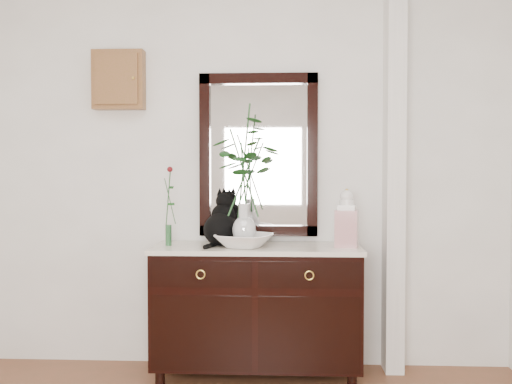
# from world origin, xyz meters

# --- Properties ---
(wall_back) EXTENTS (3.60, 0.04, 2.70)m
(wall_back) POSITION_xyz_m (0.00, 1.98, 1.35)
(wall_back) COLOR white
(wall_back) RESTS_ON ground
(pilaster) EXTENTS (0.12, 0.20, 2.70)m
(pilaster) POSITION_xyz_m (1.00, 1.90, 1.35)
(pilaster) COLOR white
(pilaster) RESTS_ON ground
(sideboard) EXTENTS (1.33, 0.52, 0.82)m
(sideboard) POSITION_xyz_m (0.10, 1.73, 0.47)
(sideboard) COLOR black
(sideboard) RESTS_ON ground
(wall_mirror) EXTENTS (0.80, 0.06, 1.10)m
(wall_mirror) POSITION_xyz_m (0.10, 1.97, 1.44)
(wall_mirror) COLOR black
(wall_mirror) RESTS_ON wall_back
(key_cabinet) EXTENTS (0.35, 0.10, 0.40)m
(key_cabinet) POSITION_xyz_m (-0.85, 1.94, 1.95)
(key_cabinet) COLOR brown
(key_cabinet) RESTS_ON wall_back
(cat) EXTENTS (0.31, 0.35, 0.35)m
(cat) POSITION_xyz_m (-0.13, 1.76, 1.02)
(cat) COLOR black
(cat) RESTS_ON sideboard
(lotus_bowl) EXTENTS (0.44, 0.44, 0.09)m
(lotus_bowl) POSITION_xyz_m (0.02, 1.66, 0.89)
(lotus_bowl) COLOR white
(lotus_bowl) RESTS_ON sideboard
(vase_branches) EXTENTS (0.44, 0.44, 0.89)m
(vase_branches) POSITION_xyz_m (0.02, 1.66, 1.32)
(vase_branches) COLOR silver
(vase_branches) RESTS_ON lotus_bowl
(bud_vase_rose) EXTENTS (0.07, 0.07, 0.52)m
(bud_vase_rose) POSITION_xyz_m (-0.47, 1.72, 1.11)
(bud_vase_rose) COLOR #295C31
(bud_vase_rose) RESTS_ON sideboard
(ginger_jar) EXTENTS (0.16, 0.16, 0.37)m
(ginger_jar) POSITION_xyz_m (0.67, 1.71, 1.04)
(ginger_jar) COLOR white
(ginger_jar) RESTS_ON sideboard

